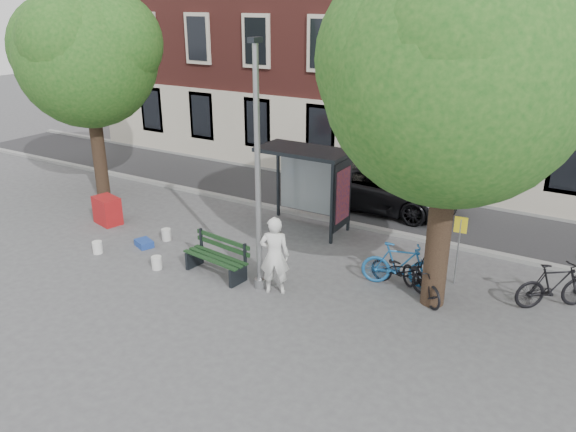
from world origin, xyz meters
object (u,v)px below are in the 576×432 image
(bus_shelter, at_px, (316,172))
(red_stand, at_px, (107,210))
(notice_sign, at_px, (459,236))
(lamppost, at_px, (258,184))
(bench, at_px, (217,259))
(bike_a, at_px, (402,271))
(bike_b, at_px, (400,265))
(bike_c, at_px, (421,280))
(painter, at_px, (275,255))
(bike_d, at_px, (554,286))
(car_dark, at_px, (382,187))

(bus_shelter, height_order, red_stand, bus_shelter)
(bus_shelter, bearing_deg, notice_sign, -15.80)
(lamppost, height_order, bench, lamppost)
(bike_a, distance_m, bike_b, 0.17)
(red_stand, bearing_deg, lamppost, -9.46)
(lamppost, xyz_separation_m, bike_c, (3.67, 1.60, -2.32))
(bike_b, height_order, notice_sign, notice_sign)
(bike_c, relative_size, red_stand, 1.98)
(painter, distance_m, bike_b, 3.22)
(lamppost, distance_m, painter, 1.83)
(bike_c, xyz_separation_m, red_stand, (-10.37, -0.49, -0.02))
(bus_shelter, height_order, bike_b, bus_shelter)
(bike_a, distance_m, bike_d, 3.52)
(bus_shelter, bearing_deg, red_stand, -153.85)
(bike_c, distance_m, car_dark, 6.38)
(bus_shelter, relative_size, red_stand, 3.17)
(lamppost, xyz_separation_m, bike_a, (3.09, 1.85, -2.32))
(bike_d, relative_size, red_stand, 2.11)
(notice_sign, bearing_deg, painter, -149.20)
(bench, bearing_deg, bike_b, 30.98)
(bench, relative_size, notice_sign, 1.07)
(bike_a, xyz_separation_m, red_stand, (-9.79, -0.74, -0.02))
(bus_shelter, relative_size, bike_c, 1.60)
(bench, xyz_separation_m, bike_a, (4.48, 1.81, 0.02))
(bus_shelter, xyz_separation_m, bike_d, (7.11, -1.36, -1.35))
(bike_c, relative_size, bike_d, 0.94)
(bike_d, bearing_deg, car_dark, 16.61)
(painter, bearing_deg, car_dark, -114.66)
(bike_c, relative_size, notice_sign, 0.97)
(bike_a, bearing_deg, car_dark, 35.60)
(painter, height_order, notice_sign, painter)
(bike_a, bearing_deg, bus_shelter, 67.02)
(lamppost, xyz_separation_m, bike_b, (2.99, 1.92, -2.20))
(bench, xyz_separation_m, bike_b, (4.37, 1.88, 0.13))
(bike_c, height_order, red_stand, bike_c)
(lamppost, xyz_separation_m, bike_d, (6.50, 2.74, -2.21))
(bus_shelter, distance_m, bike_b, 4.41)
(bench, relative_size, car_dark, 0.37)
(lamppost, relative_size, bike_c, 3.42)
(bike_c, bearing_deg, car_dark, 72.71)
(red_stand, bearing_deg, painter, -8.93)
(bike_c, xyz_separation_m, bike_d, (2.83, 1.14, 0.10))
(bike_b, xyz_separation_m, notice_sign, (1.21, 0.82, 0.74))
(bike_d, bearing_deg, red_stand, 59.03)
(painter, height_order, bike_c, painter)
(bus_shelter, distance_m, red_stand, 6.94)
(bench, relative_size, bike_b, 1.02)
(bench, height_order, red_stand, bench)
(car_dark, xyz_separation_m, red_stand, (-7.10, -5.96, -0.30))
(bike_a, bearing_deg, bike_b, 65.05)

